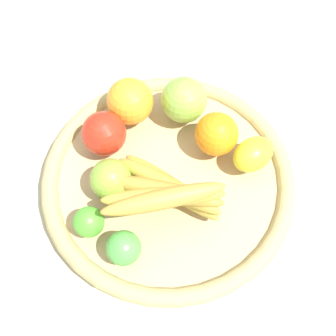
{
  "coord_description": "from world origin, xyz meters",
  "views": [
    {
      "loc": [
        -0.28,
        -0.16,
        0.66
      ],
      "look_at": [
        0.0,
        0.0,
        0.06
      ],
      "focal_mm": 45.84,
      "sensor_mm": 36.0,
      "label": 1
    }
  ],
  "objects_px": {
    "lime_0": "(89,222)",
    "lime_1": "(124,248)",
    "apple_0": "(104,134)",
    "banana_bunch": "(166,192)",
    "orange_0": "(130,101)",
    "orange_1": "(217,134)",
    "apple_1": "(111,179)",
    "lemon_0": "(253,154)",
    "apple_2": "(184,100)"
  },
  "relations": [
    {
      "from": "apple_0",
      "to": "apple_2",
      "type": "distance_m",
      "value": 0.15
    },
    {
      "from": "banana_bunch",
      "to": "apple_1",
      "type": "bearing_deg",
      "value": 103.71
    },
    {
      "from": "orange_0",
      "to": "lemon_0",
      "type": "height_order",
      "value": "orange_0"
    },
    {
      "from": "orange_1",
      "to": "lime_1",
      "type": "bearing_deg",
      "value": 173.0
    },
    {
      "from": "orange_1",
      "to": "apple_2",
      "type": "xyz_separation_m",
      "value": [
        0.03,
        0.08,
        0.0
      ]
    },
    {
      "from": "lemon_0",
      "to": "lime_1",
      "type": "height_order",
      "value": "lemon_0"
    },
    {
      "from": "apple_0",
      "to": "lime_0",
      "type": "distance_m",
      "value": 0.15
    },
    {
      "from": "lime_0",
      "to": "lemon_0",
      "type": "relative_size",
      "value": 0.66
    },
    {
      "from": "lemon_0",
      "to": "lime_1",
      "type": "xyz_separation_m",
      "value": [
        -0.24,
        0.1,
        -0.0
      ]
    },
    {
      "from": "apple_1",
      "to": "lemon_0",
      "type": "relative_size",
      "value": 0.91
    },
    {
      "from": "apple_2",
      "to": "apple_0",
      "type": "bearing_deg",
      "value": 146.92
    },
    {
      "from": "apple_2",
      "to": "orange_0",
      "type": "distance_m",
      "value": 0.09
    },
    {
      "from": "banana_bunch",
      "to": "apple_1",
      "type": "xyz_separation_m",
      "value": [
        -0.02,
        0.09,
        -0.01
      ]
    },
    {
      "from": "lime_0",
      "to": "lemon_0",
      "type": "height_order",
      "value": "lemon_0"
    },
    {
      "from": "apple_0",
      "to": "apple_1",
      "type": "xyz_separation_m",
      "value": [
        -0.06,
        -0.05,
        -0.0
      ]
    },
    {
      "from": "apple_2",
      "to": "orange_1",
      "type": "bearing_deg",
      "value": -111.98
    },
    {
      "from": "apple_1",
      "to": "lime_1",
      "type": "height_order",
      "value": "apple_1"
    },
    {
      "from": "banana_bunch",
      "to": "apple_2",
      "type": "distance_m",
      "value": 0.18
    },
    {
      "from": "banana_bunch",
      "to": "apple_1",
      "type": "height_order",
      "value": "banana_bunch"
    },
    {
      "from": "apple_0",
      "to": "apple_2",
      "type": "relative_size",
      "value": 0.93
    },
    {
      "from": "banana_bunch",
      "to": "lemon_0",
      "type": "height_order",
      "value": "banana_bunch"
    },
    {
      "from": "banana_bunch",
      "to": "apple_2",
      "type": "relative_size",
      "value": 2.37
    },
    {
      "from": "apple_2",
      "to": "lime_0",
      "type": "relative_size",
      "value": 1.67
    },
    {
      "from": "lime_0",
      "to": "apple_1",
      "type": "xyz_separation_m",
      "value": [
        0.07,
        0.01,
        0.01
      ]
    },
    {
      "from": "apple_1",
      "to": "lemon_0",
      "type": "xyz_separation_m",
      "value": [
        0.16,
        -0.17,
        -0.01
      ]
    },
    {
      "from": "banana_bunch",
      "to": "orange_0",
      "type": "xyz_separation_m",
      "value": [
        0.12,
        0.14,
        -0.0
      ]
    },
    {
      "from": "apple_0",
      "to": "lime_1",
      "type": "relative_size",
      "value": 1.42
    },
    {
      "from": "orange_1",
      "to": "apple_1",
      "type": "relative_size",
      "value": 1.1
    },
    {
      "from": "apple_2",
      "to": "apple_1",
      "type": "bearing_deg",
      "value": 172.14
    },
    {
      "from": "lime_0",
      "to": "apple_1",
      "type": "height_order",
      "value": "apple_1"
    },
    {
      "from": "apple_1",
      "to": "apple_0",
      "type": "bearing_deg",
      "value": 41.17
    },
    {
      "from": "orange_1",
      "to": "banana_bunch",
      "type": "bearing_deg",
      "value": 172.66
    },
    {
      "from": "apple_0",
      "to": "banana_bunch",
      "type": "relative_size",
      "value": 0.39
    },
    {
      "from": "orange_1",
      "to": "orange_0",
      "type": "distance_m",
      "value": 0.16
    },
    {
      "from": "apple_2",
      "to": "orange_0",
      "type": "xyz_separation_m",
      "value": [
        -0.05,
        0.08,
        0.0
      ]
    },
    {
      "from": "lime_0",
      "to": "lime_1",
      "type": "relative_size",
      "value": 0.91
    },
    {
      "from": "apple_0",
      "to": "lime_1",
      "type": "bearing_deg",
      "value": -137.69
    },
    {
      "from": "orange_1",
      "to": "lemon_0",
      "type": "bearing_deg",
      "value": -88.97
    },
    {
      "from": "apple_0",
      "to": "lime_0",
      "type": "bearing_deg",
      "value": -155.1
    },
    {
      "from": "apple_0",
      "to": "apple_1",
      "type": "distance_m",
      "value": 0.08
    },
    {
      "from": "orange_1",
      "to": "lime_0",
      "type": "distance_m",
      "value": 0.25
    },
    {
      "from": "apple_0",
      "to": "lemon_0",
      "type": "bearing_deg",
      "value": -67.58
    },
    {
      "from": "orange_1",
      "to": "lime_0",
      "type": "relative_size",
      "value": 1.52
    },
    {
      "from": "apple_0",
      "to": "orange_1",
      "type": "bearing_deg",
      "value": -59.96
    },
    {
      "from": "apple_2",
      "to": "lemon_0",
      "type": "bearing_deg",
      "value": -101.86
    },
    {
      "from": "orange_1",
      "to": "apple_2",
      "type": "height_order",
      "value": "apple_2"
    },
    {
      "from": "lime_0",
      "to": "lemon_0",
      "type": "xyz_separation_m",
      "value": [
        0.23,
        -0.16,
        0.0
      ]
    },
    {
      "from": "apple_0",
      "to": "lime_1",
      "type": "height_order",
      "value": "apple_0"
    },
    {
      "from": "orange_0",
      "to": "apple_0",
      "type": "bearing_deg",
      "value": 177.76
    },
    {
      "from": "orange_1",
      "to": "banana_bunch",
      "type": "distance_m",
      "value": 0.13
    }
  ]
}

